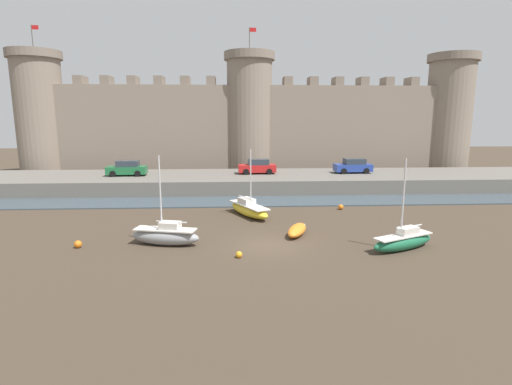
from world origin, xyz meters
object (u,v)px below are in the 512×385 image
object	(u,v)px
sailboat_midflat_right	(403,241)
mooring_buoy_off_centre	(239,255)
rowboat_foreground_left	(297,230)
sailboat_near_channel_left	(249,209)
mooring_buoy_near_shore	(341,207)
car_quay_centre_west	(127,168)
sailboat_midflat_left	(166,235)
mooring_buoy_near_channel	(78,244)
car_quay_centre_east	(353,166)
car_quay_west	(257,167)

from	to	relation	value
sailboat_midflat_right	mooring_buoy_off_centre	xyz separation A→B (m)	(-9.66, -0.85, -0.37)
rowboat_foreground_left	sailboat_near_channel_left	distance (m)	6.20
sailboat_near_channel_left	mooring_buoy_near_shore	bearing A→B (deg)	12.73
sailboat_near_channel_left	sailboat_midflat_right	world-z (taller)	sailboat_midflat_right
sailboat_midflat_right	mooring_buoy_near_shore	xyz separation A→B (m)	(-0.94, 10.47, -0.34)
mooring_buoy_near_shore	sailboat_near_channel_left	bearing A→B (deg)	-167.27
sailboat_midflat_right	mooring_buoy_near_shore	size ratio (longest dim) A/B	12.40
mooring_buoy_near_shore	mooring_buoy_off_centre	size ratio (longest dim) A/B	1.19
car_quay_centre_west	sailboat_near_channel_left	bearing A→B (deg)	-44.26
car_quay_centre_west	sailboat_midflat_left	bearing A→B (deg)	-69.37
sailboat_midflat_right	mooring_buoy_near_channel	world-z (taller)	sailboat_midflat_right
sailboat_near_channel_left	car_quay_centre_east	xyz separation A→B (m)	(12.14, 13.05, 1.75)
sailboat_midflat_left	mooring_buoy_near_channel	xyz separation A→B (m)	(-5.15, -0.31, -0.38)
mooring_buoy_off_centre	car_quay_centre_east	bearing A→B (deg)	60.04
mooring_buoy_off_centre	sailboat_midflat_right	bearing A→B (deg)	5.04
car_quay_centre_west	car_quay_west	world-z (taller)	same
sailboat_midflat_left	rowboat_foreground_left	world-z (taller)	sailboat_midflat_left
sailboat_midflat_left	car_quay_centre_east	world-z (taller)	sailboat_midflat_left
mooring_buoy_near_channel	sailboat_midflat_right	bearing A→B (deg)	-4.04
rowboat_foreground_left	sailboat_midflat_right	size ratio (longest dim) A/B	0.57
car_quay_west	sailboat_midflat_right	bearing A→B (deg)	-71.29
rowboat_foreground_left	sailboat_midflat_right	bearing A→B (deg)	-29.52
sailboat_near_channel_left	sailboat_midflat_right	bearing A→B (deg)	-44.76
rowboat_foreground_left	car_quay_west	distance (m)	18.67
sailboat_midflat_left	sailboat_midflat_right	world-z (taller)	sailboat_midflat_left
car_quay_centre_east	car_quay_west	xyz separation A→B (m)	(-10.74, 0.03, 0.00)
sailboat_midflat_left	rowboat_foreground_left	size ratio (longest dim) A/B	1.79
rowboat_foreground_left	mooring_buoy_near_shore	world-z (taller)	rowboat_foreground_left
sailboat_midflat_left	car_quay_centre_east	xyz separation A→B (m)	(17.46, 20.08, 1.70)
sailboat_midflat_right	sailboat_midflat_left	bearing A→B (deg)	173.24
mooring_buoy_off_centre	car_quay_centre_west	size ratio (longest dim) A/B	0.09
sailboat_near_channel_left	car_quay_west	xyz separation A→B (m)	(1.40, 13.08, 1.75)
rowboat_foreground_left	car_quay_centre_west	bearing A→B (deg)	131.37
sailboat_midflat_left	car_quay_west	xyz separation A→B (m)	(6.71, 20.11, 1.70)
rowboat_foreground_left	car_quay_centre_east	xyz separation A→B (m)	(9.15, 18.47, 1.95)
mooring_buoy_near_shore	car_quay_centre_east	world-z (taller)	car_quay_centre_east
sailboat_midflat_right	car_quay_centre_east	bearing A→B (deg)	81.20
sailboat_near_channel_left	sailboat_midflat_left	bearing A→B (deg)	-127.11
mooring_buoy_near_shore	mooring_buoy_off_centre	world-z (taller)	mooring_buoy_near_shore
mooring_buoy_off_centre	sailboat_near_channel_left	bearing A→B (deg)	84.70
rowboat_foreground_left	sailboat_near_channel_left	size ratio (longest dim) A/B	0.58
car_quay_centre_east	car_quay_west	world-z (taller)	same
car_quay_centre_west	mooring_buoy_near_channel	bearing A→B (deg)	-83.86
rowboat_foreground_left	mooring_buoy_off_centre	bearing A→B (deg)	-133.24
rowboat_foreground_left	mooring_buoy_near_channel	size ratio (longest dim) A/B	6.86
sailboat_near_channel_left	mooring_buoy_off_centre	distance (m)	9.60
mooring_buoy_near_shore	car_quay_centre_west	world-z (taller)	car_quay_centre_west
car_quay_centre_east	car_quay_west	size ratio (longest dim) A/B	1.00
mooring_buoy_near_shore	car_quay_centre_east	bearing A→B (deg)	69.10
sailboat_near_channel_left	car_quay_centre_west	distance (m)	17.65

